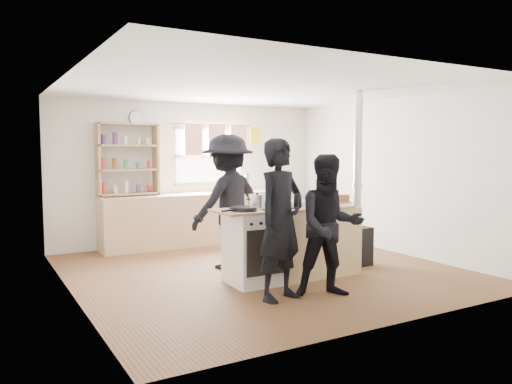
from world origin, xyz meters
TOP-DOWN VIEW (x-y plane):
  - ground at (0.00, 0.00)m, footprint 5.00×5.00m
  - back_counter at (0.00, 2.22)m, footprint 3.40×0.55m
  - shelving_unit at (-1.20, 2.34)m, footprint 1.00×0.28m
  - thermos at (0.98, 2.22)m, footprint 0.10×0.10m
  - cooking_island at (0.14, -0.55)m, footprint 1.97×0.64m
  - skillet_greens at (-0.63, -0.63)m, footprint 0.39×0.39m
  - roast_tray at (0.18, -0.56)m, footprint 0.36×0.31m
  - stockpot_stove at (-0.30, -0.39)m, footprint 0.23×0.23m
  - stockpot_counter at (0.53, -0.56)m, footprint 0.27×0.27m
  - bread_board at (0.93, -0.54)m, footprint 0.33×0.28m
  - flue_heater at (1.35, -0.40)m, footprint 0.35×0.35m
  - person_near_left at (-0.51, -1.27)m, footprint 0.75×0.60m
  - person_near_right at (0.04, -1.44)m, footprint 0.95×0.86m
  - person_far at (-0.33, 0.38)m, footprint 1.37×1.03m

SIDE VIEW (x-z plane):
  - ground at x=0.00m, z-range -0.01..0.00m
  - back_counter at x=0.00m, z-range 0.00..0.90m
  - cooking_island at x=0.14m, z-range 0.00..0.93m
  - flue_heater at x=1.35m, z-range -0.61..1.89m
  - person_near_right at x=0.04m, z-range 0.00..1.61m
  - person_near_left at x=-0.51m, z-range 0.00..1.79m
  - person_far at x=-0.33m, z-range 0.00..1.88m
  - skillet_greens at x=-0.63m, z-range 0.93..0.98m
  - roast_tray at x=0.18m, z-range 0.93..1.00m
  - bread_board at x=0.93m, z-range 0.92..1.04m
  - stockpot_stove at x=-0.30m, z-range 0.92..1.11m
  - stockpot_counter at x=0.53m, z-range 0.92..1.12m
  - thermos at x=0.98m, z-range 0.90..1.20m
  - shelving_unit at x=-1.20m, z-range 0.91..2.11m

